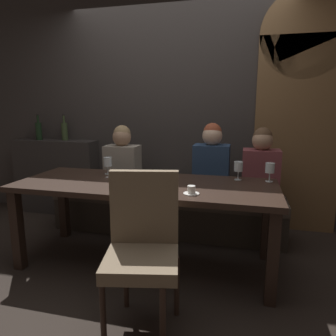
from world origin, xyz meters
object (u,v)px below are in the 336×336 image
at_px(fork_on_table, 112,176).
at_px(espresso_cup, 191,191).
at_px(banquette_bench, 166,213).
at_px(diner_bearded, 211,163).
at_px(chair_near_side, 143,240).
at_px(diner_redhead, 123,161).
at_px(wine_glass_near_right, 238,167).
at_px(dessert_plate, 126,176).
at_px(wine_glass_end_right, 270,169).
at_px(wine_glass_end_left, 108,163).
at_px(diner_far_end, 261,166).
at_px(dining_table, 145,193).
at_px(wine_bottle_pale_label, 65,131).
at_px(wine_bottle_dark_red, 39,130).

bearing_deg(fork_on_table, espresso_cup, -9.25).
bearing_deg(banquette_bench, diner_bearded, -1.17).
bearing_deg(fork_on_table, chair_near_side, -38.59).
height_order(chair_near_side, diner_redhead, diner_redhead).
bearing_deg(wine_glass_near_right, dessert_plate, -171.39).
xyz_separation_m(wine_glass_end_right, fork_on_table, (-1.40, -0.13, -0.11)).
bearing_deg(wine_glass_end_left, diner_far_end, 19.23).
bearing_deg(chair_near_side, dessert_plate, 117.44).
relative_size(dining_table, wine_glass_end_left, 13.41).
xyz_separation_m(banquette_bench, diner_redhead, (-0.48, -0.02, 0.56)).
bearing_deg(fork_on_table, banquette_bench, 72.70).
distance_m(wine_bottle_pale_label, espresso_cup, 2.30).
relative_size(diner_bearded, wine_bottle_dark_red, 2.34).
xyz_separation_m(dining_table, diner_far_end, (0.97, 0.72, 0.14)).
distance_m(diner_redhead, wine_bottle_pale_label, 1.05).
xyz_separation_m(diner_bearded, wine_glass_end_left, (-0.93, -0.46, 0.04)).
xyz_separation_m(wine_bottle_dark_red, dessert_plate, (1.53, -0.88, -0.32)).
xyz_separation_m(dining_table, wine_bottle_dark_red, (-1.76, 1.02, 0.42)).
distance_m(dining_table, diner_far_end, 1.22).
bearing_deg(banquette_bench, wine_bottle_pale_label, 165.48).
bearing_deg(fork_on_table, wine_bottle_dark_red, 165.63).
distance_m(dining_table, diner_bearded, 0.86).
relative_size(diner_redhead, wine_bottle_dark_red, 2.23).
bearing_deg(dessert_plate, wine_glass_near_right, 8.61).
xyz_separation_m(wine_bottle_dark_red, espresso_cup, (2.20, -1.27, -0.30)).
distance_m(wine_glass_end_right, fork_on_table, 1.41).
xyz_separation_m(dining_table, wine_glass_near_right, (0.76, 0.29, 0.20)).
height_order(chair_near_side, wine_bottle_pale_label, wine_bottle_pale_label).
bearing_deg(wine_bottle_pale_label, banquette_bench, -14.52).
bearing_deg(banquette_bench, dessert_plate, -112.58).
relative_size(wine_glass_end_right, dessert_plate, 0.86).
distance_m(wine_glass_near_right, espresso_cup, 0.64).
relative_size(wine_bottle_pale_label, espresso_cup, 2.72).
xyz_separation_m(dining_table, wine_bottle_pale_label, (-1.42, 1.07, 0.42)).
distance_m(chair_near_side, diner_redhead, 1.58).
xyz_separation_m(espresso_cup, dessert_plate, (-0.67, 0.39, -0.01)).
height_order(diner_redhead, dessert_plate, diner_redhead).
relative_size(wine_bottle_dark_red, wine_glass_end_left, 1.99).
bearing_deg(wine_glass_end_right, chair_near_side, -128.50).
height_order(diner_bearded, espresso_cup, diner_bearded).
height_order(diner_bearded, wine_glass_end_right, diner_bearded).
bearing_deg(banquette_bench, wine_glass_end_left, -133.51).
xyz_separation_m(diner_bearded, wine_bottle_dark_red, (-2.24, 0.33, 0.26)).
relative_size(dining_table, wine_glass_near_right, 13.41).
bearing_deg(diner_redhead, espresso_cup, -45.14).
bearing_deg(wine_glass_near_right, banquette_bench, 151.89).
height_order(wine_bottle_pale_label, dessert_plate, wine_bottle_pale_label).
distance_m(wine_glass_end_right, wine_glass_near_right, 0.26).
bearing_deg(wine_bottle_pale_label, diner_bearded, -11.21).
bearing_deg(dining_table, banquette_bench, 90.00).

